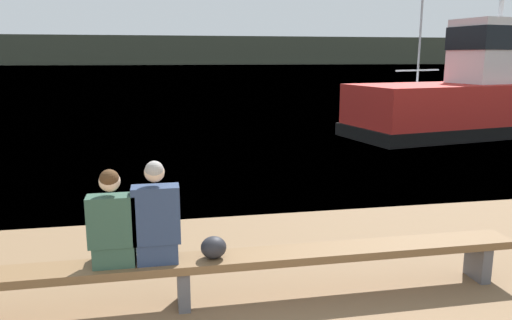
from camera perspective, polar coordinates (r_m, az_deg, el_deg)
water_surface at (r=127.50m, az=-11.14°, el=10.42°), size 240.00×240.00×0.00m
far_shoreline at (r=160.40m, az=-11.24°, el=12.19°), size 600.00×12.00×8.60m
bench_main at (r=5.16m, az=-8.36°, el=-12.07°), size 7.23×0.41×0.50m
person_left at (r=5.01m, az=-16.07°, el=-7.19°), size 0.45×0.39×0.96m
person_right at (r=4.98m, az=-11.31°, el=-6.76°), size 0.45×0.39×1.02m
shopping_bag at (r=5.08m, az=-4.87°, el=-9.93°), size 0.26×0.23×0.22m
tugboat_red at (r=18.29m, az=25.34°, el=6.46°), size 10.22×4.61×6.72m
moored_sailboat at (r=30.45m, az=18.35°, el=7.30°), size 8.56×5.31×6.62m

